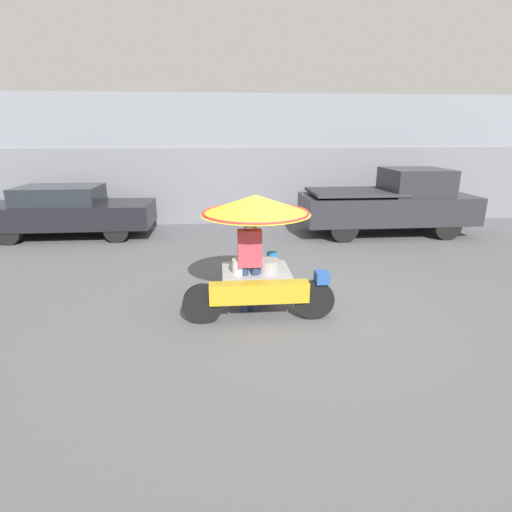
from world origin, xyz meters
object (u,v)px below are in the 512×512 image
vendor_motorcycle_cart (257,226)px  pickup_truck (391,203)px  parked_car (68,211)px  vendor_person (250,260)px

vendor_motorcycle_cart → pickup_truck: (4.33, 4.79, -0.50)m
parked_car → pickup_truck: bearing=-2.8°
vendor_person → parked_car: vendor_person is taller
vendor_person → pickup_truck: bearing=48.0°
vendor_motorcycle_cart → parked_car: vendor_motorcycle_cart is taller
parked_car → pickup_truck: pickup_truck is taller
vendor_person → vendor_motorcycle_cart: bearing=51.4°
vendor_motorcycle_cart → vendor_person: size_ratio=1.49×
vendor_motorcycle_cart → parked_car: 7.18m
vendor_motorcycle_cart → pickup_truck: size_ratio=0.49×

